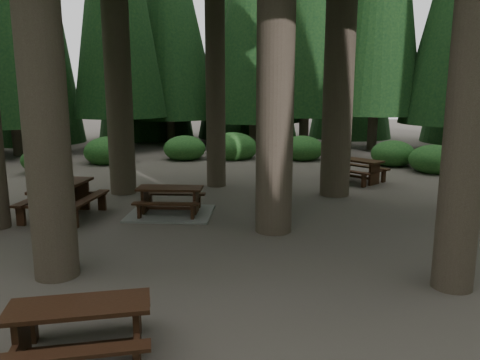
# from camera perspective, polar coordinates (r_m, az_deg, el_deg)

# --- Properties ---
(ground) EXTENTS (80.00, 80.00, 0.00)m
(ground) POSITION_cam_1_polar(r_m,az_deg,el_deg) (10.91, -0.23, -6.32)
(ground) COLOR #4E4740
(ground) RESTS_ON ground
(picnic_table_b) EXTENTS (1.67, 2.06, 0.88)m
(picnic_table_b) POSITION_cam_1_polar(r_m,az_deg,el_deg) (12.75, -20.79, -1.76)
(picnic_table_b) COLOR black
(picnic_table_b) RESTS_ON ground
(picnic_table_c) EXTENTS (2.30, 1.96, 0.73)m
(picnic_table_c) POSITION_cam_1_polar(r_m,az_deg,el_deg) (12.43, -8.48, -3.07)
(picnic_table_c) COLOR gray
(picnic_table_c) RESTS_ON ground
(picnic_table_d) EXTENTS (2.38, 2.33, 0.80)m
(picnic_table_d) POSITION_cam_1_polar(r_m,az_deg,el_deg) (16.98, 13.94, 1.59)
(picnic_table_d) COLOR black
(picnic_table_d) RESTS_ON ground
(picnic_table_e) EXTENTS (2.04, 1.84, 0.73)m
(picnic_table_e) POSITION_cam_1_polar(r_m,az_deg,el_deg) (6.25, -18.93, -16.17)
(picnic_table_e) COLOR black
(picnic_table_e) RESTS_ON ground
(shrub_ring) EXTENTS (23.86, 24.64, 1.49)m
(shrub_ring) POSITION_cam_1_polar(r_m,az_deg,el_deg) (11.44, 3.82, -3.42)
(shrub_ring) COLOR #1D5520
(shrub_ring) RESTS_ON ground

